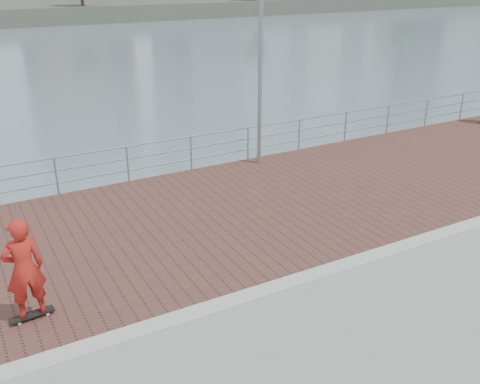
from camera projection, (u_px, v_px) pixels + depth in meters
water at (285, 363)px, 11.61m from camera, size 400.00×400.00×0.00m
brick_lane at (210, 217)px, 13.73m from camera, size 40.00×6.80×0.02m
curb at (288, 283)px, 10.82m from camera, size 40.00×0.40×0.06m
guardrail at (160, 154)px, 16.20m from camera, size 39.06×0.06×1.13m
street_lamp at (269, 18)px, 15.34m from camera, size 0.47×1.37×6.44m
skateboard at (32, 315)px, 9.74m from camera, size 0.79×0.27×0.09m
skateboarder at (24, 269)px, 9.36m from camera, size 0.74×0.52×1.91m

